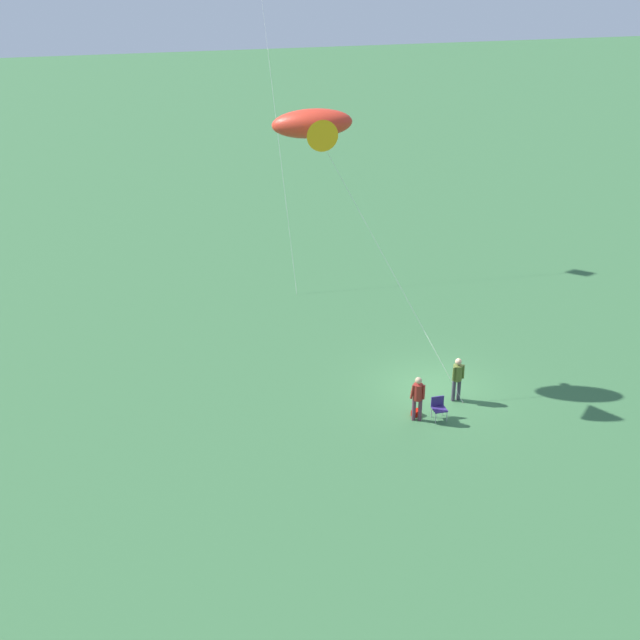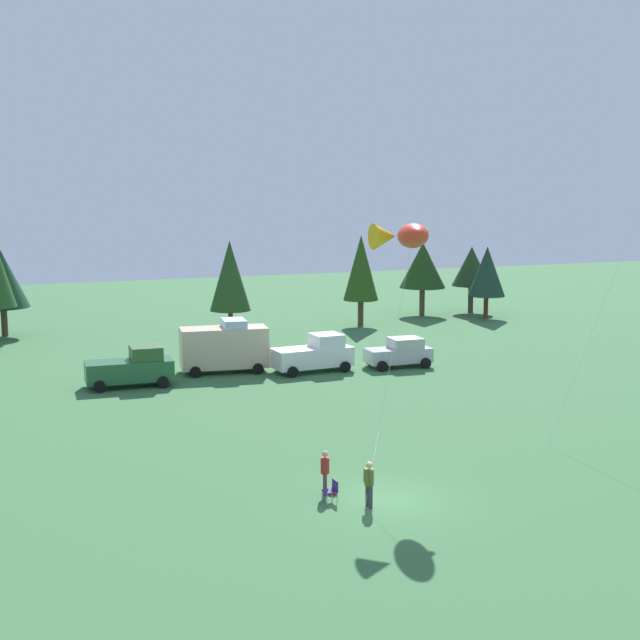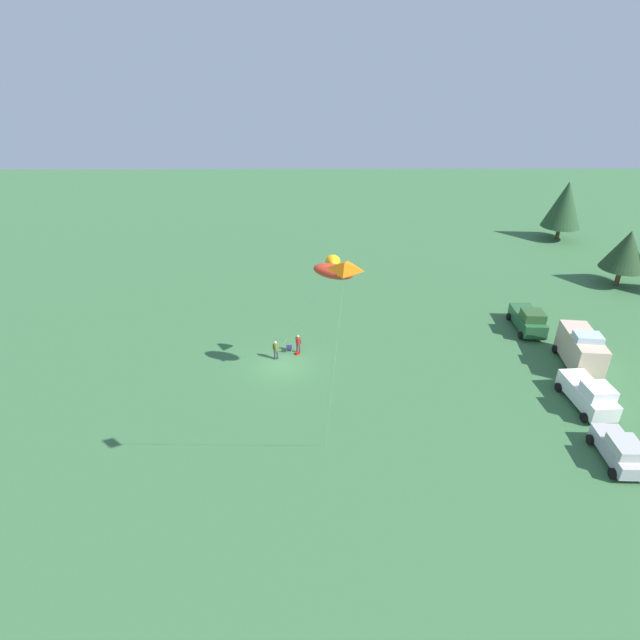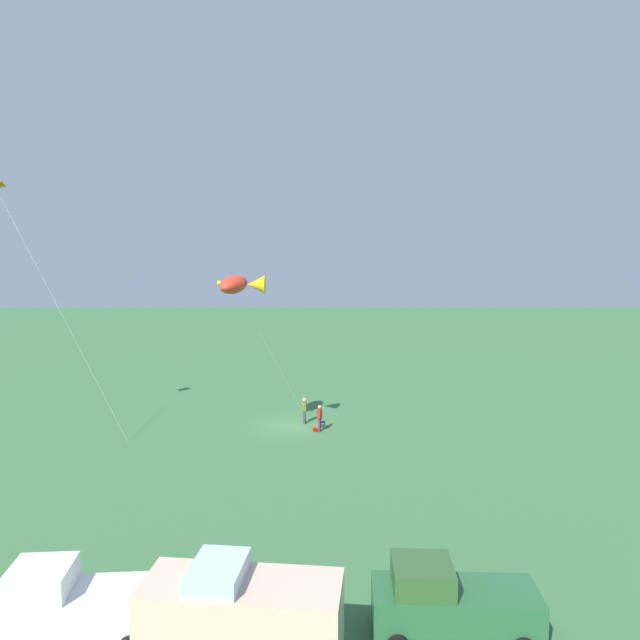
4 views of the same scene
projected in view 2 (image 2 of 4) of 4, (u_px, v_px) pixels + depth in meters
The scene contains 11 objects.
ground_plane at pixel (385, 499), 33.51m from camera, with size 160.00×160.00×0.00m, color #38683C.
person_kite_flyer at pixel (369, 481), 32.53m from camera, with size 0.40×0.51×1.74m.
folding_chair at pixel (332, 489), 33.21m from camera, with size 0.50×0.50×0.82m.
person_spectator at pixel (325, 469), 33.87m from camera, with size 0.42×0.53×1.74m.
backpack_on_grass at pixel (333, 492), 34.04m from camera, with size 0.32×0.22×0.22m, color #C01005.
truck_green_flatbed at pixel (132, 368), 52.02m from camera, with size 5.08×2.59×2.34m.
van_camper_beige at pixel (224, 346), 55.85m from camera, with size 5.62×3.12×3.34m.
truck_white_pickup at pixel (315, 354), 56.15m from camera, with size 5.13×2.69×2.34m.
car_silver_compact at pixel (400, 352), 57.50m from camera, with size 4.27×2.34×1.89m.
treeline_distant at pixel (106, 278), 66.98m from camera, with size 64.12×11.51×8.83m.
kite_large_fish at pixel (406, 236), 36.77m from camera, with size 5.26×6.41×10.25m.
Camera 2 is at (-13.84, -29.05, 11.80)m, focal length 50.00 mm.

